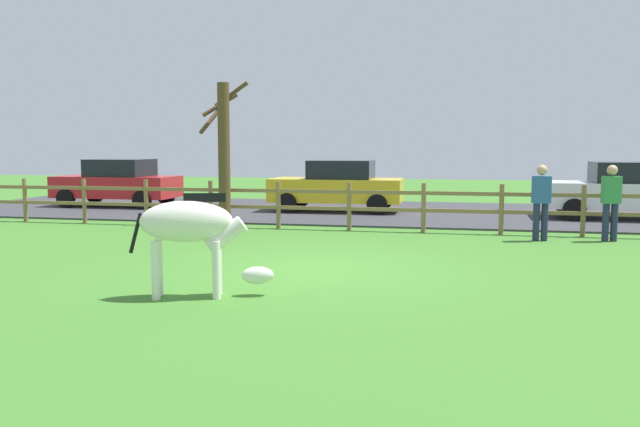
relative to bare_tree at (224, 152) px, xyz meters
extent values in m
plane|color=#3D7528|center=(3.39, -4.69, -1.90)|extent=(60.00, 60.00, 0.00)
cube|color=#38383D|center=(3.39, 4.61, -1.88)|extent=(28.00, 7.40, 0.05)
cylinder|color=olive|center=(-5.83, 0.31, -1.32)|extent=(0.11, 0.11, 1.17)
cylinder|color=olive|center=(-4.05, 0.31, -1.32)|extent=(0.11, 0.11, 1.17)
cylinder|color=olive|center=(-2.27, 0.31, -1.32)|extent=(0.11, 0.11, 1.17)
cylinder|color=olive|center=(-0.49, 0.31, -1.32)|extent=(0.11, 0.11, 1.17)
cylinder|color=olive|center=(1.29, 0.31, -1.32)|extent=(0.11, 0.11, 1.17)
cylinder|color=olive|center=(3.07, 0.31, -1.32)|extent=(0.11, 0.11, 1.17)
cylinder|color=olive|center=(4.85, 0.31, -1.32)|extent=(0.11, 0.11, 1.17)
cylinder|color=olive|center=(6.63, 0.31, -1.32)|extent=(0.11, 0.11, 1.17)
cylinder|color=olive|center=(8.41, 0.31, -1.32)|extent=(0.11, 0.11, 1.17)
cube|color=olive|center=(3.07, 0.31, -1.38)|extent=(21.35, 0.06, 0.09)
cube|color=olive|center=(3.07, 0.31, -0.97)|extent=(21.35, 0.06, 0.09)
cylinder|color=#513A23|center=(0.02, -0.03, -0.12)|extent=(0.29, 0.29, 3.57)
cylinder|color=#513A23|center=(-0.34, 0.13, 0.82)|extent=(0.45, 0.82, 0.79)
cylinder|color=#513A23|center=(0.07, 0.41, 1.42)|extent=(0.94, 0.22, 0.63)
cylinder|color=#513A23|center=(-0.21, 0.33, 1.15)|extent=(0.83, 0.56, 0.61)
ellipsoid|color=white|center=(2.08, -7.03, -0.87)|extent=(1.33, 0.83, 0.56)
cylinder|color=white|center=(2.42, -6.77, -1.51)|extent=(0.11, 0.11, 0.78)
cylinder|color=white|center=(2.50, -7.04, -1.51)|extent=(0.11, 0.11, 0.78)
cylinder|color=white|center=(1.66, -7.01, -1.51)|extent=(0.11, 0.11, 0.78)
cylinder|color=white|center=(1.74, -7.28, -1.51)|extent=(0.11, 0.11, 0.78)
cylinder|color=white|center=(2.58, -6.87, -1.06)|extent=(0.63, 0.40, 0.51)
ellipsoid|color=white|center=(2.98, -6.75, -1.62)|extent=(0.48, 0.32, 0.24)
cube|color=black|center=(2.32, -6.95, -0.55)|extent=(0.55, 0.20, 0.12)
cylinder|color=black|center=(1.44, -7.22, -1.02)|extent=(0.20, 0.10, 0.54)
cylinder|color=black|center=(0.95, -2.72, -1.87)|extent=(0.01, 0.01, 0.06)
cylinder|color=black|center=(0.95, -2.76, -1.87)|extent=(0.01, 0.01, 0.06)
ellipsoid|color=black|center=(0.95, -2.74, -1.78)|extent=(0.18, 0.10, 0.12)
sphere|color=black|center=(1.04, -2.74, -1.73)|extent=(0.07, 0.07, 0.07)
cube|color=white|center=(10.05, 3.93, -1.20)|extent=(4.04, 1.79, 0.70)
cube|color=black|center=(10.20, 3.93, -0.57)|extent=(1.93, 1.60, 0.56)
cylinder|color=black|center=(8.68, 3.11, -1.55)|extent=(0.60, 0.19, 0.60)
cylinder|color=black|center=(8.72, 4.81, -1.55)|extent=(0.60, 0.19, 0.60)
cube|color=yellow|center=(1.99, 4.38, -1.20)|extent=(4.02, 1.74, 0.70)
cube|color=black|center=(2.14, 4.38, -0.57)|extent=(1.91, 1.58, 0.56)
cylinder|color=black|center=(0.65, 3.52, -1.55)|extent=(0.60, 0.19, 0.60)
cylinder|color=black|center=(0.63, 5.22, -1.55)|extent=(0.60, 0.19, 0.60)
cylinder|color=black|center=(3.35, 3.54, -1.55)|extent=(0.60, 0.19, 0.60)
cylinder|color=black|center=(3.33, 5.24, -1.55)|extent=(0.60, 0.19, 0.60)
cube|color=red|center=(-5.45, 4.47, -1.20)|extent=(4.02, 1.74, 0.70)
cube|color=black|center=(-5.30, 4.47, -0.57)|extent=(1.91, 1.58, 0.56)
cylinder|color=black|center=(-6.81, 3.64, -1.55)|extent=(0.60, 0.19, 0.60)
cylinder|color=black|center=(-6.79, 5.34, -1.55)|extent=(0.60, 0.19, 0.60)
cylinder|color=black|center=(-4.11, 3.61, -1.55)|extent=(0.60, 0.19, 0.60)
cylinder|color=black|center=(-4.09, 5.31, -1.55)|extent=(0.60, 0.19, 0.60)
cylinder|color=#232847|center=(7.30, -0.58, -1.49)|extent=(0.14, 0.14, 0.82)
cylinder|color=#232847|center=(7.48, -0.54, -1.49)|extent=(0.14, 0.14, 0.82)
cube|color=#2D569E|center=(7.39, -0.56, -0.79)|extent=(0.40, 0.29, 0.58)
sphere|color=tan|center=(7.39, -0.56, -0.37)|extent=(0.22, 0.22, 0.22)
cylinder|color=#232847|center=(8.75, -0.34, -1.49)|extent=(0.14, 0.14, 0.82)
cylinder|color=#232847|center=(8.93, -0.31, -1.49)|extent=(0.14, 0.14, 0.82)
cube|color=#38844C|center=(8.84, -0.32, -0.79)|extent=(0.39, 0.28, 0.58)
sphere|color=tan|center=(8.84, -0.32, -0.37)|extent=(0.22, 0.22, 0.22)
camera|label=1|loc=(5.64, -15.07, 0.13)|focal=36.31mm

